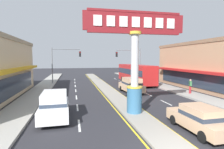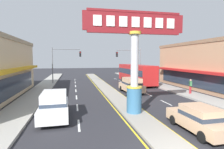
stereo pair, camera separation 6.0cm
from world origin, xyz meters
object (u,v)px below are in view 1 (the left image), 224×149
suv_near_right_lane (55,105)px  traffic_light_right_side (131,59)px  sedan_near_left_lane (200,119)px  bus_mid_left_lane (135,73)px  storefront_right (213,65)px  suv_far_right_lane (131,85)px  district_sign (135,57)px  traffic_light_left_side (63,59)px  pedestrian_near_kerb (190,85)px

suv_near_right_lane → traffic_light_right_side: bearing=58.2°
sedan_near_left_lane → bus_mid_left_lane: bus_mid_left_lane is taller
storefront_right → suv_far_right_lane: 12.62m
district_sign → suv_near_right_lane: size_ratio=1.66×
storefront_right → traffic_light_left_side: (-21.17, 9.52, 0.91)m
traffic_light_right_side → suv_far_right_lane: traffic_light_right_side is taller
district_sign → traffic_light_left_side: size_ratio=1.25×
pedestrian_near_kerb → traffic_light_right_side: bearing=101.4°
traffic_light_left_side → pedestrian_near_kerb: (15.16, -12.96, -3.12)m
traffic_light_left_side → suv_far_right_lane: bearing=-49.2°
district_sign → suv_far_right_lane: (2.60, 8.61, -3.41)m
district_sign → storefront_right: size_ratio=0.41×
suv_near_right_lane → pedestrian_near_kerb: suv_near_right_lane is taller
traffic_light_left_side → sedan_near_left_lane: traffic_light_left_side is taller
district_sign → traffic_light_right_side: district_sign is taller
storefront_right → traffic_light_left_side: 23.23m
storefront_right → sedan_near_left_lane: bearing=-132.9°
traffic_light_left_side → bus_mid_left_lane: traffic_light_left_side is taller
district_sign → bus_mid_left_lane: district_sign is taller
suv_far_right_lane → sedan_near_left_lane: (-0.00, -12.69, -0.20)m
district_sign → traffic_light_left_side: (-6.19, 18.79, -0.14)m
district_sign → suv_near_right_lane: 6.82m
district_sign → traffic_light_right_side: (6.19, 19.70, -0.14)m
bus_mid_left_lane → pedestrian_near_kerb: 11.10m
traffic_light_left_side → sedan_near_left_lane: size_ratio=1.43×
sedan_near_left_lane → suv_near_right_lane: bearing=153.3°
traffic_light_right_side → suv_near_right_lane: (-12.09, -19.51, -3.26)m
suv_near_right_lane → pedestrian_near_kerb: (14.88, 5.64, 0.15)m
sedan_near_left_lane → bus_mid_left_lane: bearing=80.9°
traffic_light_left_side → suv_near_right_lane: size_ratio=1.33×
suv_far_right_lane → sedan_near_left_lane: 12.69m
suv_near_right_lane → suv_far_right_lane: (8.51, 8.42, 0.00)m
storefront_right → suv_far_right_lane: bearing=-177.0°
storefront_right → suv_far_right_lane: (-12.38, -0.66, -2.36)m
district_sign → pedestrian_near_kerb: size_ratio=4.62×
traffic_light_right_side → pedestrian_near_kerb: (2.79, -13.87, -3.12)m
storefront_right → pedestrian_near_kerb: 7.27m
traffic_light_left_side → sedan_near_left_lane: (8.79, -22.86, -3.46)m
district_sign → sedan_near_left_lane: bearing=-57.4°
district_sign → bus_mid_left_lane: size_ratio=0.68×
suv_far_right_lane → pedestrian_near_kerb: 6.96m
traffic_light_right_side → suv_near_right_lane: size_ratio=1.33×
district_sign → sedan_near_left_lane: size_ratio=1.78×
storefront_right → suv_far_right_lane: storefront_right is taller
suv_near_right_lane → bus_mid_left_lane: (11.80, 16.28, 0.88)m
suv_near_right_lane → suv_far_right_lane: same height
traffic_light_right_side → sedan_near_left_lane: (-3.58, -23.78, -3.46)m
district_sign → pedestrian_near_kerb: bearing=33.0°
traffic_light_right_side → bus_mid_left_lane: 4.02m
district_sign → suv_far_right_lane: bearing=73.2°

